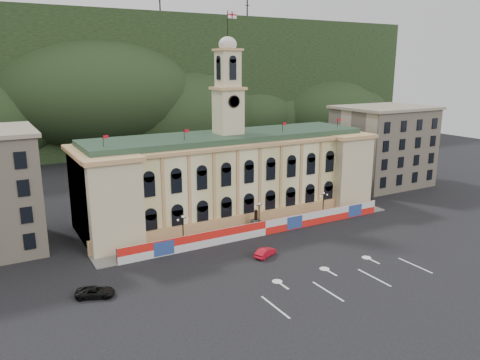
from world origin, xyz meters
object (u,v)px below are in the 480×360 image
statue (256,223)px  lamp_center (259,214)px  red_sedan (265,252)px  black_suv (95,292)px

statue → lamp_center: (0.00, -1.00, 1.89)m
lamp_center → red_sedan: bearing=-116.8°
red_sedan → lamp_center: bearing=-51.0°
statue → black_suv: statue is taller
lamp_center → red_sedan: lamp_center is taller
statue → red_sedan: bearing=-114.6°
red_sedan → black_suv: size_ratio=0.83×
statue → black_suv: size_ratio=0.71×
red_sedan → black_suv: bearing=66.3°
black_suv → red_sedan: bearing=-66.7°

